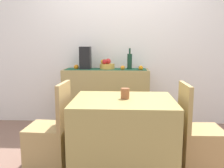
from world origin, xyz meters
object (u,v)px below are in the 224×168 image
Objects in this scene: wine_bottle at (130,61)px; coffee_maker at (85,58)px; coffee_cup at (125,94)px; chair_by_corner at (199,146)px; chair_near_window at (50,143)px; dining_table at (123,135)px; sideboard_console at (106,98)px; fruit_bowl at (107,66)px.

coffee_maker is (-0.66, 0.00, 0.05)m from wine_bottle.
coffee_cup is 0.12× the size of chair_by_corner.
chair_near_window and chair_by_corner have the same top height.
chair_near_window is at bearing -179.95° from dining_table.
coffee_cup is 0.12× the size of chair_near_window.
chair_by_corner is at bearing -51.39° from sideboard_console.
wine_bottle is 1.65m from chair_by_corner.
sideboard_console is 0.49m from fruit_bowl.
coffee_maker reaches higher than coffee_cup.
coffee_cup is 0.92m from chair_by_corner.
dining_table is at bearing -93.57° from wine_bottle.
fruit_bowl is 0.35m from wine_bottle.
coffee_maker is at bearing 180.00° from wine_bottle.
fruit_bowl is 2.12× the size of coffee_cup.
coffee_maker is at bearing 114.15° from dining_table.
coffee_maker reaches higher than wine_bottle.
wine_bottle is 1.46m from dining_table.
dining_table is at bearing 179.98° from chair_by_corner.
coffee_cup is 0.94m from chair_near_window.
fruit_bowl is 1.32m from coffee_cup.
wine_bottle is 0.35× the size of chair_near_window.
sideboard_console is 5.74× the size of fruit_bowl.
sideboard_console is 0.67m from wine_bottle.
dining_table is at bearing -78.09° from sideboard_console.
dining_table is 9.47× the size of coffee_cup.
sideboard_console is at bearing 101.91° from dining_table.
coffee_maker is 0.34× the size of dining_table.
sideboard_console is 1.33m from dining_table.
dining_table is (-0.08, -1.30, -0.65)m from wine_bottle.
dining_table is at bearing -127.55° from coffee_cup.
sideboard_console is at bearing 128.61° from chair_by_corner.
chair_near_window is 1.53m from chair_by_corner.
sideboard_console reaches higher than dining_table.
chair_by_corner is (0.75, -0.02, -0.53)m from coffee_cup.
sideboard_console is at bearing 180.00° from fruit_bowl.
wine_bottle is at bearing 0.00° from coffee_maker.
chair_near_window reaches higher than dining_table.
wine_bottle reaches higher than coffee_cup.
sideboard_console is 1.42× the size of chair_by_corner.
dining_table is at bearing -78.88° from fruit_bowl.
wine_bottle is at bearing 0.00° from sideboard_console.
coffee_cup reaches higher than dining_table.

